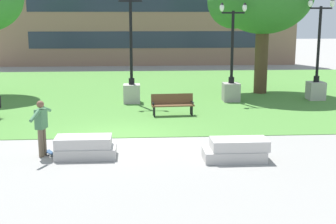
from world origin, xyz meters
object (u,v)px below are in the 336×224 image
concrete_block_center (85,147)px  skateboard (58,154)px  lamp_post_right (231,81)px  park_bench_near_left (173,103)px  lamp_post_left (316,80)px  lamp_post_center (132,81)px  person_skateboarder (41,125)px  concrete_block_left (236,150)px

concrete_block_center → skateboard: size_ratio=1.97×
concrete_block_center → lamp_post_right: lamp_post_right is taller
park_bench_near_left → lamp_post_left: size_ratio=0.36×
lamp_post_right → lamp_post_center: 4.91m
concrete_block_center → park_bench_near_left: bearing=61.9°
lamp_post_right → lamp_post_center: size_ratio=0.90×
person_skateboarder → park_bench_near_left: size_ratio=0.93×
concrete_block_left → lamp_post_center: lamp_post_center is taller
skateboard → park_bench_near_left: park_bench_near_left is taller
skateboard → concrete_block_left: bearing=-6.9°
park_bench_near_left → concrete_block_left: bearing=-77.7°
person_skateboarder → lamp_post_center: 9.03m
person_skateboarder → lamp_post_left: (11.87, 8.88, 0.06)m
person_skateboarder → lamp_post_center: size_ratio=0.32×
lamp_post_left → lamp_post_right: bearing=-178.5°
concrete_block_center → concrete_block_left: size_ratio=0.96×
skateboard → concrete_block_center: bearing=-3.5°
concrete_block_left → lamp_post_center: (-3.15, 9.42, 0.79)m
person_skateboarder → park_bench_near_left: (4.37, 5.60, -0.44)m
concrete_block_center → lamp_post_right: 10.94m
skateboard → lamp_post_right: lamp_post_right is taller
concrete_block_center → person_skateboarder: size_ratio=1.05×
concrete_block_center → person_skateboarder: person_skateboarder is taller
concrete_block_left → skateboard: concrete_block_left is taller
concrete_block_left → skateboard: (-5.30, 0.64, -0.22)m
person_skateboarder → park_bench_near_left: bearing=52.0°
concrete_block_center → concrete_block_left: bearing=-7.5°
park_bench_near_left → lamp_post_right: size_ratio=0.38×
concrete_block_left → park_bench_near_left: bearing=102.3°
park_bench_near_left → lamp_post_left: bearing=23.6°
concrete_block_center → lamp_post_left: lamp_post_left is taller
park_bench_near_left → lamp_post_center: (-1.75, 3.04, 0.55)m
concrete_block_left → person_skateboarder: 5.86m
concrete_block_left → skateboard: 5.34m
concrete_block_left → skateboard: bearing=173.1°
concrete_block_center → concrete_block_left: (4.48, -0.59, 0.00)m
park_bench_near_left → lamp_post_right: 4.49m
lamp_post_right → lamp_post_left: 4.34m
concrete_block_left → lamp_post_right: (1.76, 9.54, 0.69)m
concrete_block_left → park_bench_near_left: size_ratio=1.03×
skateboard → park_bench_near_left: size_ratio=0.50×
skateboard → lamp_post_left: 14.57m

